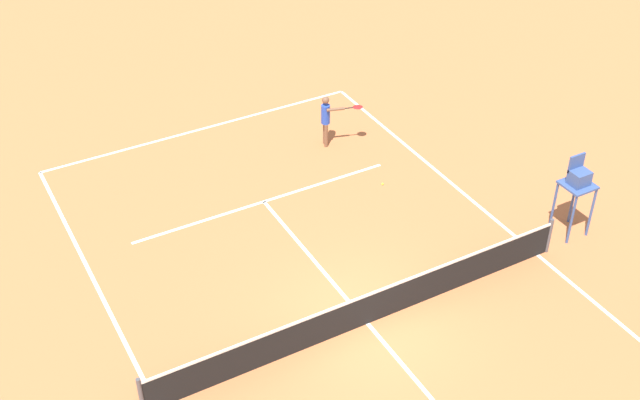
# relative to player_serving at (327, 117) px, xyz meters

# --- Properties ---
(ground_plane) EXTENTS (60.00, 60.00, 0.00)m
(ground_plane) POSITION_rel_player_serving_xyz_m (3.12, 7.52, -1.04)
(ground_plane) COLOR #C66B3D
(court_lines) EXTENTS (10.71, 20.83, 0.01)m
(court_lines) POSITION_rel_player_serving_xyz_m (3.12, 7.52, -1.03)
(court_lines) COLOR white
(court_lines) RESTS_ON ground
(tennis_net) EXTENTS (11.31, 0.10, 1.07)m
(tennis_net) POSITION_rel_player_serving_xyz_m (3.12, 7.52, -0.54)
(tennis_net) COLOR #4C4C51
(tennis_net) RESTS_ON ground
(player_serving) EXTENTS (1.21, 0.88, 1.74)m
(player_serving) POSITION_rel_player_serving_xyz_m (0.00, 0.00, 0.00)
(player_serving) COLOR brown
(player_serving) RESTS_ON ground
(tennis_ball) EXTENTS (0.07, 0.07, 0.07)m
(tennis_ball) POSITION_rel_player_serving_xyz_m (-0.34, 2.77, -1.00)
(tennis_ball) COLOR #CCE033
(tennis_ball) RESTS_ON ground
(umpire_chair) EXTENTS (0.80, 0.80, 2.41)m
(umpire_chair) POSITION_rel_player_serving_xyz_m (-3.57, 7.14, 0.57)
(umpire_chair) COLOR #38518C
(umpire_chair) RESTS_ON ground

